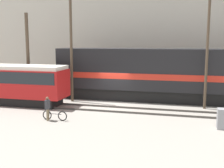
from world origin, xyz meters
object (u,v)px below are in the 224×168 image
Objects in this scene: person at (47,106)px; signal_box at (223,119)px; streetcar at (10,82)px; bicycle at (55,116)px; utility_pole_left at (28,57)px; freight_locomotive at (178,74)px; utility_pole_right at (207,55)px; utility_pole_center at (71,46)px.

person is 1.31× the size of signal_box.
streetcar is 6.84m from bicycle.
utility_pole_left is at bearing 79.12° from streetcar.
streetcar is at bearing 169.91° from signal_box.
freight_locomotive is at bearing 111.65° from signal_box.
freight_locomotive is at bearing 134.68° from utility_pole_right.
streetcar is 5.99× the size of person.
bicycle is 8.48m from utility_pole_left.
bicycle is at bearing -175.68° from signal_box.
person is (5.20, -3.78, -0.88)m from streetcar.
bicycle is at bearing -78.84° from utility_pole_center.
signal_box is at bearing -68.35° from freight_locomotive.
freight_locomotive is 13.06× the size of person.
streetcar is 16.24m from signal_box.
bicycle is 1.42× the size of signal_box.
person is (-7.93, -8.04, -1.41)m from freight_locomotive.
utility_pole_right is at bearing 0.00° from utility_pole_center.
streetcar is 5.52× the size of bicycle.
streetcar is at bearing -154.50° from utility_pole_center.
person is 8.10m from utility_pole_left.
signal_box is at bearing 4.99° from person.
person is at bearing -36.00° from streetcar.
freight_locomotive is 2.19× the size of utility_pole_center.
utility_pole_center is 10.78m from utility_pole_right.
freight_locomotive is at bearing 46.38° from bicycle.
utility_pole_center is (4.06, 0.00, 0.93)m from utility_pole_left.
utility_pole_center is (-8.65, -2.13, 2.32)m from freight_locomotive.
freight_locomotive is at bearing 13.85° from utility_pole_center.
streetcar reaches higher than signal_box.
signal_box is at bearing -10.09° from streetcar.
utility_pole_right is (15.24, 2.13, 2.25)m from streetcar.
utility_pole_right reaches higher than freight_locomotive.
freight_locomotive is 9.21m from utility_pole_center.
utility_pole_center reaches higher than bicycle.
streetcar is 5.72m from utility_pole_center.
signal_box is (0.71, -4.97, -3.47)m from utility_pole_right.
utility_pole_left is (-4.79, 5.91, 2.80)m from person.
streetcar is 1.26× the size of utility_pole_left.
streetcar reaches higher than person.
bicycle is 7.30m from utility_pole_center.
utility_pole_center is at bearing 96.98° from person.
freight_locomotive is 11.08m from bicycle.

